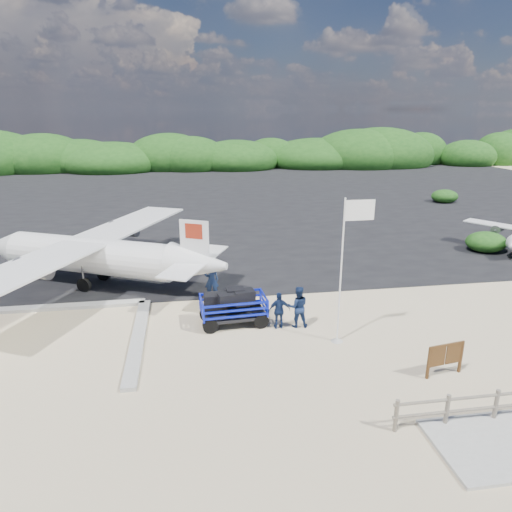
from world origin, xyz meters
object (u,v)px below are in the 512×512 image
at_px(signboard, 443,375).
at_px(crew_a, 212,280).
at_px(baggage_cart, 234,324).
at_px(aircraft_large, 382,218).
at_px(crew_b, 298,307).
at_px(aircraft_small, 154,194).
at_px(crew_c, 279,311).
at_px(flagpole, 337,341).

bearing_deg(signboard, crew_a, 123.62).
distance_m(baggage_cart, aircraft_large, 22.56).
xyz_separation_m(crew_b, aircraft_small, (-7.57, 31.97, -0.87)).
bearing_deg(crew_c, aircraft_large, -126.49).
bearing_deg(crew_b, baggage_cart, -7.25).
bearing_deg(baggage_cart, signboard, -40.54).
bearing_deg(aircraft_small, flagpole, 69.89).
bearing_deg(flagpole, aircraft_small, 104.70).
relative_size(crew_b, aircraft_small, 0.28).
bearing_deg(aircraft_small, aircraft_large, 109.43).
bearing_deg(crew_b, flagpole, 135.17).
height_order(baggage_cart, aircraft_small, aircraft_small).
bearing_deg(crew_a, signboard, 131.41).
bearing_deg(baggage_cart, flagpole, -32.49).
xyz_separation_m(flagpole, signboard, (2.76, -2.82, 0.00)).
bearing_deg(crew_a, aircraft_small, -82.77).
relative_size(aircraft_large, aircraft_small, 2.56).
distance_m(baggage_cart, flagpole, 4.30).
distance_m(crew_a, crew_c, 4.35).
relative_size(baggage_cart, crew_a, 1.62).
height_order(flagpole, crew_a, flagpole).
bearing_deg(baggage_cart, aircraft_small, 95.37).
distance_m(crew_b, aircraft_large, 21.57).
distance_m(signboard, crew_c, 6.41).
xyz_separation_m(flagpole, crew_a, (-4.47, 5.00, 0.89)).
bearing_deg(crew_c, signboard, 135.80).
xyz_separation_m(flagpole, crew_b, (-1.20, 1.47, 0.87)).
bearing_deg(baggage_cart, crew_b, -16.87).
relative_size(crew_b, crew_c, 1.13).
height_order(flagpole, aircraft_small, flagpole).
bearing_deg(crew_b, crew_a, -41.23).
bearing_deg(aircraft_large, flagpole, 87.34).
relative_size(signboard, crew_c, 0.94).
height_order(baggage_cart, crew_b, crew_b).
xyz_separation_m(crew_c, aircraft_large, (12.38, 18.19, -0.77)).
bearing_deg(signboard, crew_b, 123.56).
bearing_deg(aircraft_large, baggage_cart, 76.35).
distance_m(crew_c, aircraft_small, 32.73).
distance_m(baggage_cart, aircraft_small, 31.76).
distance_m(flagpole, signboard, 3.94).
relative_size(crew_c, aircraft_large, 0.10).
height_order(crew_b, aircraft_large, aircraft_large).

